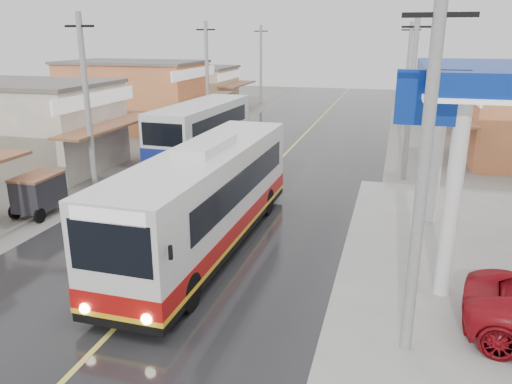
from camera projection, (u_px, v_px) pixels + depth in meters
ground at (136, 307)px, 13.49m from camera, size 120.00×120.00×0.00m
road at (270, 169)px, 27.27m from camera, size 12.00×90.00×0.02m
centre_line at (270, 169)px, 27.27m from camera, size 0.15×90.00×0.01m
shopfronts_left at (93, 145)px, 33.36m from camera, size 11.00×44.00×5.20m
utility_poles_left at (161, 157)px, 29.99m from camera, size 1.60×50.00×8.00m
utility_poles_right at (403, 179)px, 25.48m from camera, size 1.60×36.00×8.00m
coach_bus at (208, 197)px, 16.89m from camera, size 2.85×11.91×3.70m
second_bus at (202, 129)px, 29.43m from camera, size 3.02×9.79×3.22m
cyclist at (196, 172)px, 24.39m from camera, size 0.82×1.79×1.86m
tricycle_near at (38, 192)px, 20.21m from camera, size 1.51×2.19×1.67m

